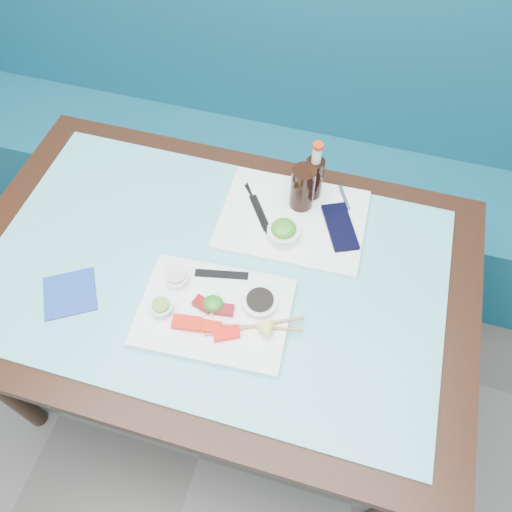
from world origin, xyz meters
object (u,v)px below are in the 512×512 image
(booth_bench, at_px, (284,156))
(blue_napkin, at_px, (70,294))
(cola_glass, at_px, (302,188))
(dining_table, at_px, (216,286))
(serving_tray, at_px, (293,219))
(cola_bottle_body, at_px, (313,180))
(seaweed_bowl, at_px, (283,234))
(sashimi_plate, at_px, (215,312))

(booth_bench, relative_size, blue_napkin, 22.82)
(cola_glass, bearing_deg, blue_napkin, -138.70)
(booth_bench, xyz_separation_m, dining_table, (0.00, -0.84, 0.29))
(blue_napkin, bearing_deg, serving_tray, 38.17)
(dining_table, height_order, cola_bottle_body, cola_bottle_body)
(serving_tray, bearing_deg, booth_bench, 102.93)
(booth_bench, distance_m, cola_glass, 0.76)
(serving_tray, bearing_deg, seaweed_bowl, -99.43)
(booth_bench, relative_size, serving_tray, 7.37)
(booth_bench, xyz_separation_m, cola_glass, (0.17, -0.57, 0.47))
(seaweed_bowl, relative_size, blue_napkin, 0.68)
(seaweed_bowl, xyz_separation_m, cola_bottle_body, (0.04, 0.18, 0.04))
(dining_table, bearing_deg, booth_bench, 90.00)
(cola_glass, height_order, cola_bottle_body, cola_glass)
(sashimi_plate, bearing_deg, serving_tray, 67.20)
(sashimi_plate, height_order, seaweed_bowl, seaweed_bowl)
(serving_tray, height_order, seaweed_bowl, seaweed_bowl)
(dining_table, distance_m, cola_glass, 0.37)
(sashimi_plate, bearing_deg, blue_napkin, -176.32)
(dining_table, bearing_deg, blue_napkin, -152.38)
(dining_table, xyz_separation_m, serving_tray, (0.16, 0.22, 0.10))
(booth_bench, height_order, serving_tray, booth_bench)
(dining_table, bearing_deg, cola_glass, 57.42)
(booth_bench, height_order, cola_glass, booth_bench)
(cola_bottle_body, relative_size, blue_napkin, 1.14)
(serving_tray, relative_size, cola_glass, 2.92)
(booth_bench, bearing_deg, cola_glass, -72.95)
(sashimi_plate, relative_size, cola_glass, 2.69)
(sashimi_plate, bearing_deg, dining_table, 105.71)
(sashimi_plate, xyz_separation_m, cola_bottle_body, (0.15, 0.44, 0.07))
(blue_napkin, bearing_deg, seaweed_bowl, 32.99)
(cola_glass, height_order, blue_napkin, cola_glass)
(cola_glass, xyz_separation_m, cola_bottle_body, (0.02, 0.05, -0.01))
(blue_napkin, bearing_deg, dining_table, 27.62)
(seaweed_bowl, bearing_deg, serving_tray, 82.41)
(dining_table, distance_m, sashimi_plate, 0.17)
(booth_bench, bearing_deg, serving_tray, -75.24)
(cola_glass, xyz_separation_m, blue_napkin, (-0.51, -0.45, -0.08))
(dining_table, relative_size, cola_bottle_body, 9.33)
(dining_table, bearing_deg, sashimi_plate, -70.63)
(seaweed_bowl, bearing_deg, cola_bottle_body, 76.60)
(serving_tray, height_order, cola_glass, cola_glass)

